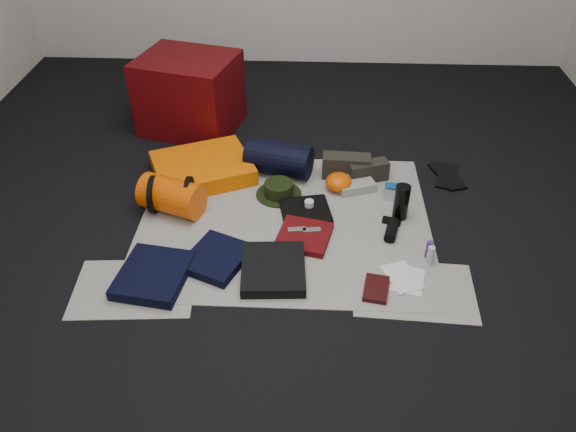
{
  "coord_description": "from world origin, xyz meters",
  "views": [
    {
      "loc": [
        0.13,
        -2.44,
        1.95
      ],
      "look_at": [
        0.02,
        -0.07,
        0.1
      ],
      "focal_mm": 35.0,
      "sensor_mm": 36.0,
      "label": 1
    }
  ],
  "objects_px": {
    "compact_camera": "(392,196)",
    "paperback_book": "(376,289)",
    "red_cabinet": "(190,94)",
    "navy_duffel": "(279,159)",
    "water_bottle": "(401,202)",
    "sleeping_pad": "(203,168)",
    "stuff_sack": "(172,196)"
  },
  "relations": [
    {
      "from": "red_cabinet",
      "to": "navy_duffel",
      "type": "distance_m",
      "value": 0.87
    },
    {
      "from": "compact_camera",
      "to": "red_cabinet",
      "type": "bearing_deg",
      "value": 158.19
    },
    {
      "from": "paperback_book",
      "to": "water_bottle",
      "type": "bearing_deg",
      "value": 83.68
    },
    {
      "from": "stuff_sack",
      "to": "compact_camera",
      "type": "distance_m",
      "value": 1.26
    },
    {
      "from": "red_cabinet",
      "to": "navy_duffel",
      "type": "relative_size",
      "value": 1.54
    },
    {
      "from": "navy_duffel",
      "to": "water_bottle",
      "type": "distance_m",
      "value": 0.81
    },
    {
      "from": "compact_camera",
      "to": "paperback_book",
      "type": "distance_m",
      "value": 0.77
    },
    {
      "from": "red_cabinet",
      "to": "stuff_sack",
      "type": "bearing_deg",
      "value": -71.16
    },
    {
      "from": "stuff_sack",
      "to": "water_bottle",
      "type": "height_order",
      "value": "water_bottle"
    },
    {
      "from": "sleeping_pad",
      "to": "navy_duffel",
      "type": "distance_m",
      "value": 0.47
    },
    {
      "from": "stuff_sack",
      "to": "water_bottle",
      "type": "xyz_separation_m",
      "value": [
        1.28,
        -0.0,
        0.0
      ]
    },
    {
      "from": "sleeping_pad",
      "to": "paperback_book",
      "type": "height_order",
      "value": "sleeping_pad"
    },
    {
      "from": "sleeping_pad",
      "to": "navy_duffel",
      "type": "height_order",
      "value": "navy_duffel"
    },
    {
      "from": "red_cabinet",
      "to": "stuff_sack",
      "type": "height_order",
      "value": "red_cabinet"
    },
    {
      "from": "red_cabinet",
      "to": "stuff_sack",
      "type": "relative_size",
      "value": 1.78
    },
    {
      "from": "water_bottle",
      "to": "sleeping_pad",
      "type": "bearing_deg",
      "value": 162.47
    },
    {
      "from": "red_cabinet",
      "to": "compact_camera",
      "type": "distance_m",
      "value": 1.56
    },
    {
      "from": "water_bottle",
      "to": "compact_camera",
      "type": "bearing_deg",
      "value": 98.61
    },
    {
      "from": "compact_camera",
      "to": "paperback_book",
      "type": "height_order",
      "value": "compact_camera"
    },
    {
      "from": "sleeping_pad",
      "to": "water_bottle",
      "type": "relative_size",
      "value": 2.74
    },
    {
      "from": "stuff_sack",
      "to": "red_cabinet",
      "type": "bearing_deg",
      "value": 93.77
    },
    {
      "from": "navy_duffel",
      "to": "paperback_book",
      "type": "xyz_separation_m",
      "value": [
        0.52,
        -1.0,
        -0.09
      ]
    },
    {
      "from": "stuff_sack",
      "to": "paperback_book",
      "type": "relative_size",
      "value": 1.96
    },
    {
      "from": "red_cabinet",
      "to": "stuff_sack",
      "type": "distance_m",
      "value": 0.99
    },
    {
      "from": "sleeping_pad",
      "to": "navy_duffel",
      "type": "bearing_deg",
      "value": 5.77
    },
    {
      "from": "water_bottle",
      "to": "paperback_book",
      "type": "bearing_deg",
      "value": -106.78
    },
    {
      "from": "red_cabinet",
      "to": "sleeping_pad",
      "type": "bearing_deg",
      "value": -59.18
    },
    {
      "from": "water_bottle",
      "to": "compact_camera",
      "type": "xyz_separation_m",
      "value": [
        -0.03,
        0.17,
        -0.08
      ]
    },
    {
      "from": "sleeping_pad",
      "to": "stuff_sack",
      "type": "xyz_separation_m",
      "value": [
        -0.11,
        -0.37,
        0.05
      ]
    },
    {
      "from": "navy_duffel",
      "to": "compact_camera",
      "type": "bearing_deg",
      "value": -4.83
    },
    {
      "from": "water_bottle",
      "to": "compact_camera",
      "type": "relative_size",
      "value": 2.06
    },
    {
      "from": "water_bottle",
      "to": "red_cabinet",
      "type": "bearing_deg",
      "value": 143.76
    }
  ]
}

